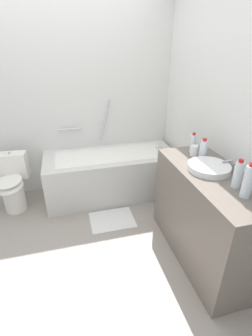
% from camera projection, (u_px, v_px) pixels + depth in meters
% --- Properties ---
extents(ground_plane, '(3.92, 3.92, 0.00)m').
position_uv_depth(ground_plane, '(76.00, 247.00, 2.45)').
color(ground_plane, '#9E9389').
extents(wall_back_tiled, '(3.32, 0.10, 2.47)m').
position_uv_depth(wall_back_tiled, '(59.00, 99.00, 3.02)').
color(wall_back_tiled, silver).
rests_on(wall_back_tiled, ground_plane).
extents(wall_right_mirror, '(0.10, 2.92, 2.47)m').
position_uv_depth(wall_right_mirror, '(228.00, 118.00, 2.23)').
color(wall_right_mirror, silver).
rests_on(wall_right_mirror, ground_plane).
extents(bathtub, '(1.70, 0.71, 1.21)m').
position_uv_depth(bathtub, '(111.00, 173.00, 3.22)').
color(bathtub, silver).
rests_on(bathtub, ground_plane).
extents(toilet, '(0.37, 0.55, 0.69)m').
position_uv_depth(toilet, '(12.00, 183.00, 2.91)').
color(toilet, white).
rests_on(toilet, ground_plane).
extents(vanity_counter, '(0.52, 1.23, 0.89)m').
position_uv_depth(vanity_counter, '(207.00, 216.00, 2.19)').
color(vanity_counter, '#6B6056').
rests_on(vanity_counter, ground_plane).
extents(sink_basin, '(0.35, 0.35, 0.05)m').
position_uv_depth(sink_basin, '(209.00, 167.00, 2.03)').
color(sink_basin, white).
rests_on(sink_basin, vanity_counter).
extents(sink_faucet, '(0.11, 0.15, 0.08)m').
position_uv_depth(sink_faucet, '(230.00, 164.00, 2.08)').
color(sink_faucet, '#B7B7BC').
rests_on(sink_faucet, vanity_counter).
extents(water_bottle_0, '(0.06, 0.06, 0.23)m').
position_uv_depth(water_bottle_0, '(238.00, 174.00, 1.75)').
color(water_bottle_0, silver).
rests_on(water_bottle_0, vanity_counter).
extents(water_bottle_1, '(0.07, 0.07, 0.20)m').
position_uv_depth(water_bottle_1, '(203.00, 150.00, 2.21)').
color(water_bottle_1, silver).
rests_on(water_bottle_1, vanity_counter).
extents(water_bottle_2, '(0.06, 0.06, 0.20)m').
position_uv_depth(water_bottle_2, '(193.00, 143.00, 2.36)').
color(water_bottle_2, silver).
rests_on(water_bottle_2, vanity_counter).
extents(water_bottle_4, '(0.07, 0.07, 0.26)m').
position_uv_depth(water_bottle_4, '(248.00, 182.00, 1.63)').
color(water_bottle_4, silver).
rests_on(water_bottle_4, vanity_counter).
extents(drinking_glass_0, '(0.07, 0.07, 0.10)m').
position_uv_depth(drinking_glass_0, '(194.00, 151.00, 2.30)').
color(drinking_glass_0, white).
rests_on(drinking_glass_0, vanity_counter).
extents(bath_mat, '(0.51, 0.39, 0.01)m').
position_uv_depth(bath_mat, '(112.00, 220.00, 2.82)').
color(bath_mat, white).
rests_on(bath_mat, ground_plane).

